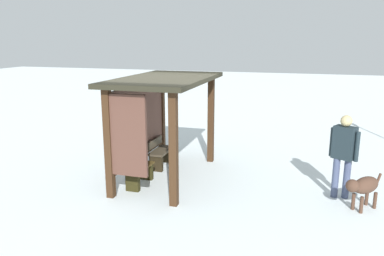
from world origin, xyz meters
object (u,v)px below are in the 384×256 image
bus_shelter (156,103)px  person_walking (344,150)px  bench_left_inside (139,172)px  bench_center_inside (161,154)px  dog (364,186)px

bus_shelter → person_walking: 4.23m
bench_left_inside → bench_center_inside: (1.36, -0.00, 0.01)m
bench_left_inside → dog: (0.08, -4.74, 0.17)m
bus_shelter → bench_left_inside: size_ratio=3.65×
bench_center_inside → dog: size_ratio=1.22×
bus_shelter → bench_left_inside: bus_shelter is taller
person_walking → dog: size_ratio=2.29×
bench_center_inside → dog: bench_center_inside is taller
bench_left_inside → bench_center_inside: size_ratio=1.00×
bench_center_inside → person_walking: 4.50m
person_walking → dog: person_walking is taller
dog → bus_shelter: bearing=83.8°
bus_shelter → bench_left_inside: bearing=159.2°
bus_shelter → dog: bus_shelter is taller
bench_left_inside → dog: bearing=-89.0°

